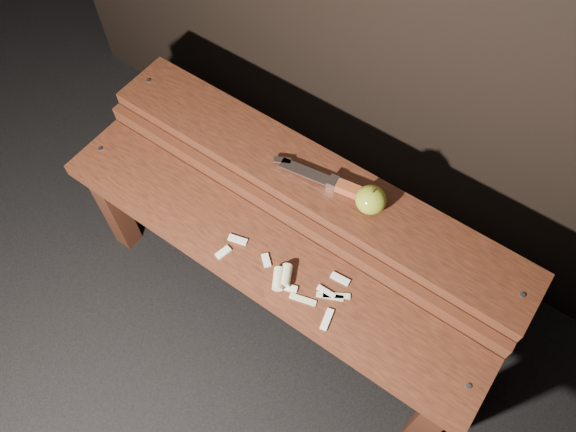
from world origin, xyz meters
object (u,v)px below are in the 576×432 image
Objects in this scene: apple at (371,200)px; knife at (345,188)px; bench_rear_tier at (311,195)px; bench_front_tier at (261,268)px.

apple is 0.27× the size of knife.
bench_rear_tier is 15.06× the size of apple.
bench_front_tier is 0.23m from bench_rear_tier.
bench_front_tier is 0.30m from knife.
apple is (0.16, 0.00, 0.12)m from bench_rear_tier.
bench_rear_tier reaches higher than bench_front_tier.
bench_rear_tier is 0.20m from apple.
bench_front_tier is 15.06× the size of apple.
bench_rear_tier is at bearing 90.00° from bench_front_tier.
apple is at bearing 1.51° from bench_rear_tier.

